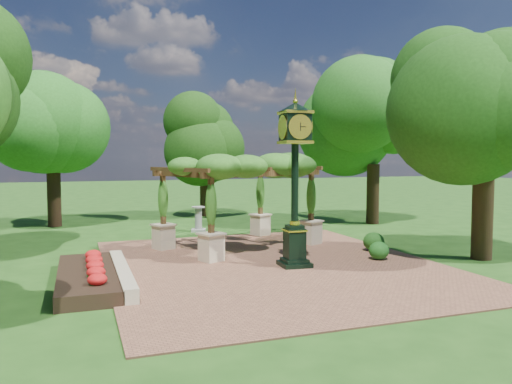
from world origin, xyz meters
name	(u,v)px	position (x,y,z in m)	size (l,w,h in m)	color
ground	(285,272)	(0.00, 0.00, 0.00)	(120.00, 120.00, 0.00)	#1E4714
brick_plaza	(272,264)	(0.00, 1.00, 0.02)	(10.00, 12.00, 0.04)	brown
border_wall	(122,274)	(-4.60, 0.50, 0.20)	(0.35, 5.00, 0.40)	#C6B793
flower_bed	(87,277)	(-5.50, 0.50, 0.18)	(1.50, 5.00, 0.36)	red
pedestal_clock	(295,168)	(0.53, 0.47, 3.04)	(1.05, 1.05, 5.09)	black
pergola	(239,171)	(-0.01, 4.33, 2.88)	(6.47, 5.32, 3.51)	beige
sundial	(198,221)	(-0.55, 8.72, 0.50)	(0.78, 0.78, 1.14)	gray
shrub_front	(379,251)	(3.53, 0.45, 0.33)	(0.65, 0.65, 0.59)	#1D5B1A
shrub_mid	(374,242)	(4.21, 1.81, 0.37)	(0.74, 0.74, 0.67)	#1C4C15
shrub_back	(299,227)	(3.19, 5.92, 0.39)	(0.77, 0.77, 0.69)	#27681E
tree_west_far	(52,122)	(-6.77, 12.76, 5.05)	(4.39, 4.39, 7.35)	black
tree_north	(205,139)	(1.22, 14.57, 4.42)	(3.60, 3.60, 6.44)	#372616
tree_east_far	(374,117)	(8.45, 8.43, 5.37)	(4.70, 4.70, 7.81)	#322213
tree_east_near	(487,82)	(6.89, -0.47, 5.82)	(4.28, 4.28, 8.48)	#382616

